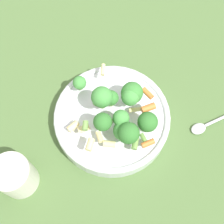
% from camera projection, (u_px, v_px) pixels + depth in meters
% --- Properties ---
extents(ground_plane, '(3.00, 3.00, 0.00)m').
position_uv_depth(ground_plane, '(112.00, 122.00, 0.73)').
color(ground_plane, '#4C6B38').
extents(bowl, '(0.26, 0.26, 0.04)m').
position_uv_depth(bowl, '(112.00, 118.00, 0.71)').
color(bowl, silver).
rests_on(bowl, ground_plane).
extents(pasta_salad, '(0.20, 0.22, 0.08)m').
position_uv_depth(pasta_salad, '(120.00, 112.00, 0.65)').
color(pasta_salad, '#8CB766').
rests_on(pasta_salad, bowl).
extents(cup, '(0.08, 0.08, 0.09)m').
position_uv_depth(cup, '(15.00, 176.00, 0.63)').
color(cup, silver).
rests_on(cup, ground_plane).
extents(spoon, '(0.16, 0.14, 0.01)m').
position_uv_depth(spoon, '(215.00, 121.00, 0.73)').
color(spoon, silver).
rests_on(spoon, ground_plane).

